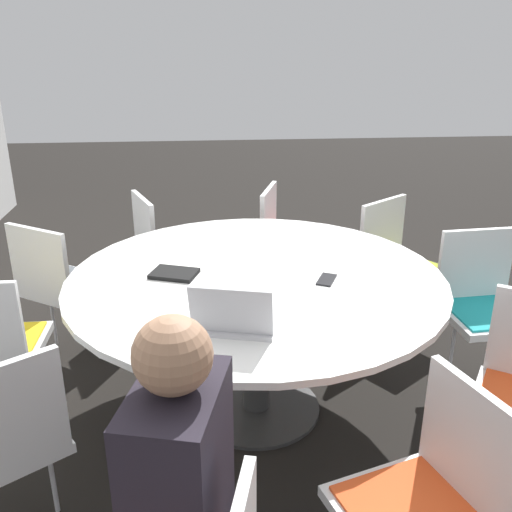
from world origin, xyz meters
The scene contains 12 objects.
ground_plane centered at (0.00, 0.00, 0.00)m, with size 16.00×16.00×0.00m, color black.
conference_table centered at (0.00, 0.00, 0.64)m, with size 1.78×1.78×0.76m.
chair_1 centered at (-1.16, -0.44, 0.51)m, with size 0.55×0.53×0.85m.
chair_3 centered at (0.16, -1.23, 0.51)m, with size 0.45×0.47×0.85m.
chair_4 centered at (0.79, -0.96, 0.51)m, with size 0.60×0.60×0.85m.
chair_5 centered at (1.20, -0.31, 0.51)m, with size 0.55×0.53×0.85m.
chair_6 centered at (1.13, 0.52, 0.51)m, with size 0.56×0.55×0.85m.
chair_7 centered at (0.62, 1.08, 0.51)m, with size 0.59×0.60×0.85m.
person_0 centered at (-1.26, 0.33, 0.70)m, with size 0.40×0.32×1.20m.
laptop centered at (-0.53, 0.13, 0.81)m, with size 0.30×0.36×0.21m.
spiral_notebook centered at (0.03, 0.39, 0.77)m, with size 0.21×0.25×0.02m.
cell_phone centered at (-0.08, -0.32, 0.76)m, with size 0.16×0.12×0.01m.
Camera 1 is at (-2.47, 0.21, 1.83)m, focal length 40.00 mm.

